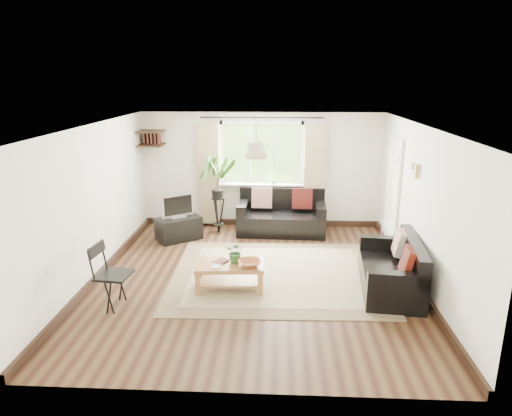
# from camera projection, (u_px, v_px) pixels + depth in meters

# --- Properties ---
(floor) EXTENTS (5.50, 5.50, 0.00)m
(floor) POSITION_uv_depth(u_px,v_px,m) (255.00, 278.00, 7.26)
(floor) COLOR black
(floor) RESTS_ON ground
(ceiling) EXTENTS (5.50, 5.50, 0.00)m
(ceiling) POSITION_uv_depth(u_px,v_px,m) (255.00, 126.00, 6.60)
(ceiling) COLOR white
(ceiling) RESTS_ON floor
(wall_back) EXTENTS (5.00, 0.02, 2.40)m
(wall_back) POSITION_uv_depth(u_px,v_px,m) (262.00, 170.00, 9.57)
(wall_back) COLOR white
(wall_back) RESTS_ON floor
(wall_front) EXTENTS (5.00, 0.02, 2.40)m
(wall_front) POSITION_uv_depth(u_px,v_px,m) (239.00, 285.00, 4.29)
(wall_front) COLOR white
(wall_front) RESTS_ON floor
(wall_left) EXTENTS (0.02, 5.50, 2.40)m
(wall_left) POSITION_uv_depth(u_px,v_px,m) (94.00, 204.00, 7.05)
(wall_left) COLOR white
(wall_left) RESTS_ON floor
(wall_right) EXTENTS (0.02, 5.50, 2.40)m
(wall_right) POSITION_uv_depth(u_px,v_px,m) (422.00, 208.00, 6.81)
(wall_right) COLOR white
(wall_right) RESTS_ON floor
(rug) EXTENTS (3.43, 2.96, 0.02)m
(rug) POSITION_uv_depth(u_px,v_px,m) (277.00, 274.00, 7.38)
(rug) COLOR beige
(rug) RESTS_ON floor
(window) EXTENTS (2.50, 0.16, 2.16)m
(window) POSITION_uv_depth(u_px,v_px,m) (262.00, 154.00, 9.43)
(window) COLOR white
(window) RESTS_ON wall_back
(door) EXTENTS (0.06, 0.96, 2.06)m
(door) POSITION_uv_depth(u_px,v_px,m) (392.00, 193.00, 8.49)
(door) COLOR silver
(door) RESTS_ON wall_right
(corner_shelf) EXTENTS (0.50, 0.50, 0.34)m
(corner_shelf) POSITION_uv_depth(u_px,v_px,m) (151.00, 138.00, 9.25)
(corner_shelf) COLOR black
(corner_shelf) RESTS_ON wall_back
(pendant_lamp) EXTENTS (0.36, 0.36, 0.54)m
(pendant_lamp) POSITION_uv_depth(u_px,v_px,m) (256.00, 146.00, 7.08)
(pendant_lamp) COLOR beige
(pendant_lamp) RESTS_ON ceiling
(wall_sconce) EXTENTS (0.12, 0.12, 0.28)m
(wall_sconce) POSITION_uv_depth(u_px,v_px,m) (415.00, 169.00, 6.95)
(wall_sconce) COLOR beige
(wall_sconce) RESTS_ON wall_right
(sofa_back) EXTENTS (1.79, 0.94, 0.83)m
(sofa_back) POSITION_uv_depth(u_px,v_px,m) (281.00, 213.00, 9.28)
(sofa_back) COLOR black
(sofa_back) RESTS_ON floor
(sofa_right) EXTENTS (1.68, 0.95, 0.76)m
(sofa_right) POSITION_uv_depth(u_px,v_px,m) (390.00, 266.00, 6.77)
(sofa_right) COLOR black
(sofa_right) RESTS_ON floor
(coffee_table) EXTENTS (1.04, 0.61, 0.41)m
(coffee_table) POSITION_uv_depth(u_px,v_px,m) (230.00, 276.00, 6.84)
(coffee_table) COLOR brown
(coffee_table) RESTS_ON floor
(table_plant) EXTENTS (0.34, 0.31, 0.32)m
(table_plant) POSITION_uv_depth(u_px,v_px,m) (236.00, 252.00, 6.79)
(table_plant) COLOR #2B5C25
(table_plant) RESTS_ON coffee_table
(bowl) EXTENTS (0.41, 0.41, 0.09)m
(bowl) POSITION_uv_depth(u_px,v_px,m) (249.00, 263.00, 6.69)
(bowl) COLOR #A36038
(bowl) RESTS_ON coffee_table
(book_a) EXTENTS (0.16, 0.21, 0.02)m
(book_a) POSITION_uv_depth(u_px,v_px,m) (212.00, 265.00, 6.69)
(book_a) COLOR white
(book_a) RESTS_ON coffee_table
(book_b) EXTENTS (0.27, 0.29, 0.02)m
(book_b) POSITION_uv_depth(u_px,v_px,m) (217.00, 260.00, 6.89)
(book_b) COLOR #552C22
(book_b) RESTS_ON coffee_table
(tv_stand) EXTENTS (0.95, 0.87, 0.45)m
(tv_stand) POSITION_uv_depth(u_px,v_px,m) (179.00, 228.00, 8.94)
(tv_stand) COLOR black
(tv_stand) RESTS_ON floor
(tv) EXTENTS (0.64, 0.55, 0.49)m
(tv) POSITION_uv_depth(u_px,v_px,m) (178.00, 205.00, 8.81)
(tv) COLOR #A5A5AA
(tv) RESTS_ON tv_stand
(palm_stand) EXTENTS (0.75, 0.75, 1.59)m
(palm_stand) POSITION_uv_depth(u_px,v_px,m) (218.00, 195.00, 9.21)
(palm_stand) COLOR black
(palm_stand) RESTS_ON floor
(folding_chair) EXTENTS (0.52, 0.52, 0.92)m
(folding_chair) POSITION_uv_depth(u_px,v_px,m) (114.00, 276.00, 6.24)
(folding_chair) COLOR black
(folding_chair) RESTS_ON floor
(sill_plant) EXTENTS (0.14, 0.10, 0.27)m
(sill_plant) POSITION_uv_depth(u_px,v_px,m) (273.00, 178.00, 9.48)
(sill_plant) COLOR #2D6023
(sill_plant) RESTS_ON window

